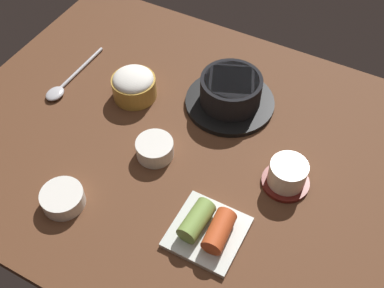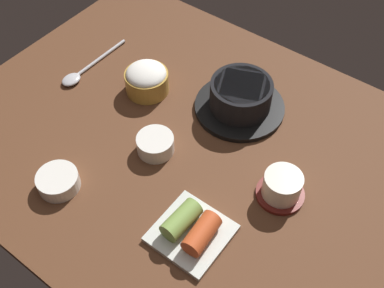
% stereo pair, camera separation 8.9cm
% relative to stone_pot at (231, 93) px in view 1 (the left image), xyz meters
% --- Properties ---
extents(dining_table, '(1.00, 0.76, 0.02)m').
position_rel_stone_pot_xyz_m(dining_table, '(-0.03, -0.14, -0.04)').
color(dining_table, '#56331E').
rests_on(dining_table, ground).
extents(stone_pot, '(0.19, 0.19, 0.07)m').
position_rel_stone_pot_xyz_m(stone_pot, '(0.00, 0.00, 0.00)').
color(stone_pot, black).
rests_on(stone_pot, dining_table).
extents(rice_bowl, '(0.10, 0.10, 0.07)m').
position_rel_stone_pot_xyz_m(rice_bowl, '(-0.20, -0.08, -0.00)').
color(rice_bowl, '#B78C38').
rests_on(rice_bowl, dining_table).
extents(tea_cup_with_saucer, '(0.09, 0.09, 0.06)m').
position_rel_stone_pot_xyz_m(tea_cup_with_saucer, '(0.18, -0.14, -0.01)').
color(tea_cup_with_saucer, maroon).
rests_on(tea_cup_with_saucer, dining_table).
extents(banchan_cup_center, '(0.07, 0.07, 0.04)m').
position_rel_stone_pot_xyz_m(banchan_cup_center, '(-0.07, -0.20, -0.01)').
color(banchan_cup_center, white).
rests_on(banchan_cup_center, dining_table).
extents(kimchi_plate, '(0.12, 0.12, 0.05)m').
position_rel_stone_pot_xyz_m(kimchi_plate, '(0.10, -0.31, -0.02)').
color(kimchi_plate, silver).
rests_on(kimchi_plate, dining_table).
extents(side_bowl_near, '(0.08, 0.08, 0.03)m').
position_rel_stone_pot_xyz_m(side_bowl_near, '(-0.16, -0.37, -0.02)').
color(side_bowl_near, white).
rests_on(side_bowl_near, dining_table).
extents(spoon, '(0.04, 0.20, 0.01)m').
position_rel_stone_pot_xyz_m(spoon, '(-0.35, -0.13, -0.03)').
color(spoon, '#B7B7BC').
rests_on(spoon, dining_table).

